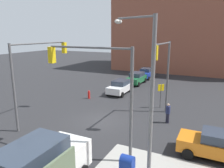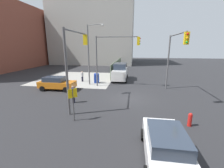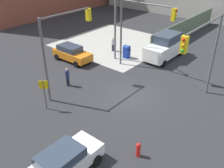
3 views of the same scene
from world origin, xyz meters
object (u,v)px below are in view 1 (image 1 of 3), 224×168
traffic_signal_nw_corner (163,66)px  street_lamp_corner (146,85)px  coupe_blue (146,73)px  coupe_orange (219,145)px  traffic_signal_ne_corner (96,79)px  fire_hydrant (89,94)px  traffic_signal_se_corner (37,65)px  pedestrian_waiting (168,113)px  mailbox_blue (127,168)px  hatchback_white (120,87)px  hatchback_green (136,78)px

traffic_signal_nw_corner → street_lamp_corner: size_ratio=0.81×
coupe_blue → coupe_orange: (20.84, 10.95, 0.00)m
traffic_signal_nw_corner → coupe_orange: traffic_signal_nw_corner is taller
traffic_signal_ne_corner → fire_hydrant: (-9.50, -6.54, -4.16)m
traffic_signal_se_corner → street_lamp_corner: bearing=73.3°
traffic_signal_ne_corner → coupe_orange: size_ratio=1.50×
street_lamp_corner → coupe_blue: (-23.99, -7.43, -3.86)m
street_lamp_corner → pedestrian_waiting: 8.04m
traffic_signal_se_corner → pedestrian_waiting: (-4.07, 9.70, -3.82)m
coupe_blue → mailbox_blue: bearing=15.5°
hatchback_white → coupe_orange: size_ratio=0.94×
pedestrian_waiting → hatchback_white: bearing=-141.2°
traffic_signal_nw_corner → fire_hydrant: traffic_signal_nw_corner is taller
traffic_signal_nw_corner → traffic_signal_ne_corner: (7.10, -2.16, 0.04)m
mailbox_blue → pedestrian_waiting: pedestrian_waiting is taller
fire_hydrant → coupe_blue: 14.11m
mailbox_blue → pedestrian_waiting: (-8.20, 0.20, 0.10)m
mailbox_blue → hatchback_green: hatchback_green is taller
traffic_signal_ne_corner → fire_hydrant: size_ratio=6.91×
hatchback_white → coupe_blue: same height
pedestrian_waiting → traffic_signal_nw_corner: bearing=-139.8°
traffic_signal_ne_corner → pedestrian_waiting: size_ratio=3.91×
traffic_signal_ne_corner → pedestrian_waiting: bearing=156.2°
coupe_orange → hatchback_green: same height
hatchback_green → pedestrian_waiting: 14.27m
traffic_signal_se_corner → hatchback_white: 11.52m
coupe_orange → hatchback_white: bearing=-133.6°
traffic_signal_se_corner → pedestrian_waiting: size_ratio=3.91×
traffic_signal_ne_corner → hatchback_green: bearing=-167.1°
coupe_blue → coupe_orange: size_ratio=0.96×
traffic_signal_ne_corner → pedestrian_waiting: (-6.50, 2.86, -3.78)m
pedestrian_waiting → traffic_signal_se_corner: bearing=-76.2°
traffic_signal_ne_corner → fire_hydrant: 12.26m
traffic_signal_nw_corner → coupe_blue: 17.96m
street_lamp_corner → hatchback_white: street_lamp_corner is taller
pedestrian_waiting → traffic_signal_ne_corner: bearing=-32.7°
pedestrian_waiting → street_lamp_corner: bearing=-6.8°
street_lamp_corner → coupe_orange: street_lamp_corner is taller
traffic_signal_nw_corner → mailbox_blue: bearing=3.3°
street_lamp_corner → hatchback_white: 15.90m
traffic_signal_se_corner → street_lamp_corner: (2.98, 9.96, 0.02)m
hatchback_white → hatchback_green: bearing=-179.6°
mailbox_blue → hatchback_green: bearing=-161.2°
traffic_signal_nw_corner → fire_hydrant: 9.92m
fire_hydrant → coupe_blue: size_ratio=0.23×
traffic_signal_se_corner → traffic_signal_ne_corner: bearing=70.5°
traffic_signal_nw_corner → hatchback_white: (-5.87, -6.43, -3.76)m
traffic_signal_se_corner → traffic_signal_nw_corner: bearing=117.5°
mailbox_blue → fire_hydrant: 14.50m
street_lamp_corner → coupe_blue: size_ratio=1.92×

